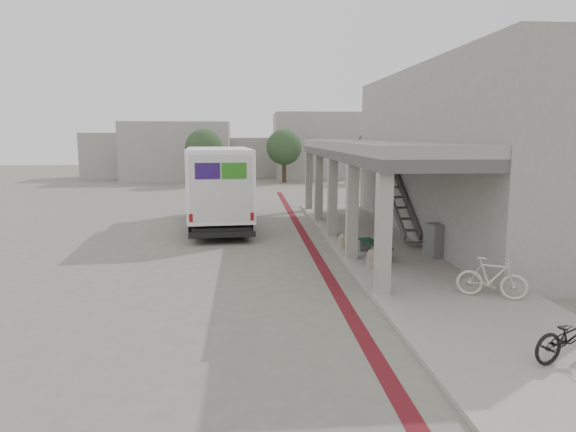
{
  "coord_description": "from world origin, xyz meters",
  "views": [
    {
      "loc": [
        -1.47,
        -16.43,
        4.28
      ],
      "look_at": [
        -0.08,
        0.46,
        1.6
      ],
      "focal_mm": 32.0,
      "sensor_mm": 36.0,
      "label": 1
    }
  ],
  "objects": [
    {
      "name": "fedex_truck",
      "position": [
        -2.76,
        7.67,
        1.97
      ],
      "size": [
        3.35,
        8.86,
        3.7
      ],
      "rotation": [
        0.0,
        0.0,
        0.08
      ],
      "color": "black",
      "rests_on": "ground"
    },
    {
      "name": "bollard_far",
      "position": [
        2.1,
        2.0,
        0.39
      ],
      "size": [
        0.36,
        0.36,
        0.54
      ],
      "color": "gray",
      "rests_on": "sidewalk"
    },
    {
      "name": "distant_backdrop",
      "position": [
        -2.84,
        35.89,
        2.7
      ],
      "size": [
        28.0,
        10.0,
        6.5
      ],
      "color": "gray",
      "rests_on": "ground"
    },
    {
      "name": "bicycle_cream",
      "position": [
        4.81,
        -4.13,
        0.65
      ],
      "size": [
        1.78,
        1.26,
        1.05
      ],
      "primitive_type": "imported",
      "rotation": [
        0.0,
        0.0,
        1.09
      ],
      "color": "beige",
      "rests_on": "sidewalk"
    },
    {
      "name": "tree_right",
      "position": [
        10.0,
        29.0,
        3.18
      ],
      "size": [
        3.2,
        3.2,
        4.8
      ],
      "color": "#38281C",
      "rests_on": "ground"
    },
    {
      "name": "utility_cabinet",
      "position": [
        5.0,
        0.41,
        0.69
      ],
      "size": [
        0.66,
        0.79,
        1.15
      ],
      "primitive_type": "cube",
      "rotation": [
        0.0,
        0.0,
        0.23
      ],
      "color": "gray",
      "rests_on": "sidewalk"
    },
    {
      "name": "ground",
      "position": [
        0.0,
        0.0,
        0.0
      ],
      "size": [
        120.0,
        120.0,
        0.0
      ],
      "primitive_type": "plane",
      "color": "#69635A",
      "rests_on": "ground"
    },
    {
      "name": "bike_lane_stripe",
      "position": [
        1.0,
        2.0,
        0.01
      ],
      "size": [
        0.35,
        40.0,
        0.01
      ],
      "primitive_type": "cube",
      "color": "#5B1219",
      "rests_on": "ground"
    },
    {
      "name": "tree_mid",
      "position": [
        2.0,
        30.0,
        3.18
      ],
      "size": [
        3.2,
        3.2,
        4.8
      ],
      "color": "#38281C",
      "rests_on": "ground"
    },
    {
      "name": "transit_building",
      "position": [
        6.83,
        4.5,
        3.4
      ],
      "size": [
        7.6,
        17.0,
        7.0
      ],
      "color": "gray",
      "rests_on": "ground"
    },
    {
      "name": "bench",
      "position": [
        2.95,
        0.58,
        0.46
      ],
      "size": [
        0.77,
        2.07,
        0.48
      ],
      "rotation": [
        0.0,
        0.0,
        0.17
      ],
      "color": "gray",
      "rests_on": "sidewalk"
    },
    {
      "name": "bicycle_black",
      "position": [
        4.55,
        -7.83,
        0.6
      ],
      "size": [
        1.93,
        1.15,
        0.96
      ],
      "primitive_type": "imported",
      "rotation": [
        0.0,
        0.0,
        1.87
      ],
      "color": "black",
      "rests_on": "sidewalk"
    },
    {
      "name": "bollard_near",
      "position": [
        2.51,
        -0.86,
        0.42
      ],
      "size": [
        0.4,
        0.4,
        0.6
      ],
      "color": "gray",
      "rests_on": "sidewalk"
    },
    {
      "name": "sidewalk",
      "position": [
        4.0,
        0.0,
        0.06
      ],
      "size": [
        4.4,
        28.0,
        0.12
      ],
      "primitive_type": "cube",
      "color": "gray",
      "rests_on": "ground"
    },
    {
      "name": "tree_left",
      "position": [
        -5.0,
        28.0,
        3.18
      ],
      "size": [
        3.2,
        3.2,
        4.8
      ],
      "color": "#38281C",
      "rests_on": "ground"
    }
  ]
}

